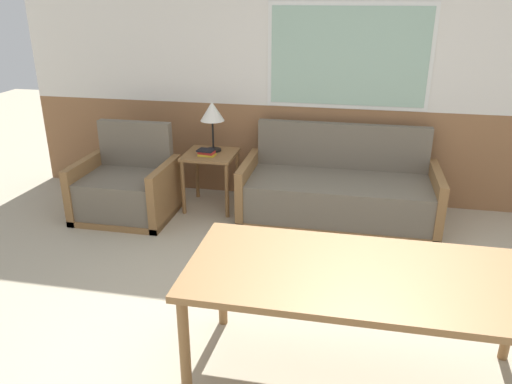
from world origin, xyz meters
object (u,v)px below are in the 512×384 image
(table_lamp, at_px, (212,113))
(dining_table, at_px, (364,283))
(armchair, at_px, (127,190))
(side_table, at_px, (211,163))
(couch, at_px, (338,194))

(table_lamp, distance_m, dining_table, 2.90)
(armchair, bearing_deg, dining_table, -52.05)
(table_lamp, bearing_deg, side_table, -95.31)
(armchair, relative_size, side_table, 1.57)
(side_table, height_order, table_lamp, table_lamp)
(armchair, bearing_deg, table_lamp, 18.71)
(armchair, xyz_separation_m, dining_table, (2.34, -1.95, 0.40))
(couch, bearing_deg, armchair, -170.63)
(armchair, distance_m, side_table, 0.90)
(side_table, distance_m, table_lamp, 0.52)
(side_table, bearing_deg, dining_table, -56.22)
(side_table, relative_size, table_lamp, 1.16)
(couch, bearing_deg, dining_table, -84.39)
(couch, distance_m, table_lamp, 1.52)
(couch, relative_size, table_lamp, 3.70)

